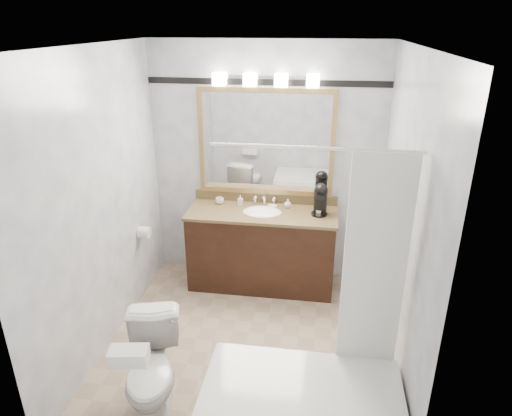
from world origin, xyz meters
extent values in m
cube|color=tan|center=(0.00, 0.00, -0.01)|extent=(2.40, 2.60, 0.01)
cube|color=white|center=(0.00, 0.00, 2.50)|extent=(2.40, 2.60, 0.01)
cube|color=silver|center=(0.00, 1.30, 1.25)|extent=(2.40, 0.01, 2.50)
cube|color=silver|center=(0.00, -1.30, 1.25)|extent=(2.40, 0.01, 2.50)
cube|color=silver|center=(-1.20, 0.00, 1.25)|extent=(0.01, 2.60, 2.50)
cube|color=silver|center=(1.20, 0.00, 1.25)|extent=(0.01, 2.60, 2.50)
cube|color=black|center=(0.00, 1.01, 0.41)|extent=(1.50, 0.55, 0.82)
cube|color=#987947|center=(0.00, 1.01, 0.83)|extent=(1.53, 0.58, 0.03)
cube|color=#987947|center=(0.00, 1.29, 0.90)|extent=(1.53, 0.03, 0.10)
ellipsoid|color=white|center=(0.00, 1.01, 0.82)|extent=(0.44, 0.34, 0.14)
cube|color=#AA894C|center=(0.00, 1.28, 2.02)|extent=(1.40, 0.04, 0.05)
cube|color=#AA894C|center=(0.00, 1.28, 0.97)|extent=(1.40, 0.04, 0.05)
cube|color=#AA894C|center=(-0.68, 1.28, 1.50)|extent=(0.05, 0.04, 1.00)
cube|color=#AA894C|center=(0.68, 1.28, 1.50)|extent=(0.05, 0.04, 1.00)
cube|color=white|center=(0.00, 1.29, 1.50)|extent=(1.30, 0.01, 1.00)
cube|color=silver|center=(0.00, 1.27, 2.15)|extent=(0.90, 0.05, 0.03)
cube|color=white|center=(-0.45, 1.22, 2.13)|extent=(0.12, 0.12, 0.12)
cube|color=white|center=(-0.15, 1.22, 2.13)|extent=(0.12, 0.12, 0.12)
cube|color=white|center=(0.15, 1.22, 2.13)|extent=(0.12, 0.12, 0.12)
cube|color=white|center=(0.45, 1.22, 2.13)|extent=(0.12, 0.12, 0.12)
cube|color=black|center=(0.00, 1.29, 2.10)|extent=(2.40, 0.01, 0.06)
cube|color=white|center=(0.53, -0.92, 0.23)|extent=(1.30, 0.72, 0.45)
cylinder|color=silver|center=(0.53, -0.54, 1.95)|extent=(1.30, 0.02, 0.02)
cube|color=white|center=(0.95, -0.55, 1.18)|extent=(0.40, 0.04, 1.55)
cylinder|color=white|center=(-1.14, 0.66, 0.70)|extent=(0.11, 0.12, 0.12)
imported|color=white|center=(-0.54, -0.81, 0.35)|extent=(0.55, 0.76, 0.70)
cube|color=white|center=(-0.54, -1.12, 0.74)|extent=(0.26, 0.17, 0.10)
cylinder|color=black|center=(0.58, 1.02, 0.86)|extent=(0.16, 0.16, 0.02)
cylinder|color=black|center=(0.58, 1.07, 0.98)|extent=(0.13, 0.13, 0.23)
sphere|color=black|center=(0.58, 1.07, 1.09)|extent=(0.14, 0.14, 0.14)
cube|color=black|center=(0.57, 1.00, 1.05)|extent=(0.10, 0.10, 0.04)
cylinder|color=silver|center=(0.57, 1.00, 0.89)|extent=(0.05, 0.05, 0.05)
imported|color=white|center=(-0.48, 1.17, 0.88)|extent=(0.11, 0.11, 0.07)
imported|color=white|center=(-0.25, 1.16, 0.90)|extent=(0.05, 0.05, 0.11)
imported|color=white|center=(0.25, 1.17, 0.90)|extent=(0.09, 0.09, 0.09)
cube|color=beige|center=(0.09, 1.13, 0.86)|extent=(0.10, 0.07, 0.03)
camera|label=1|loc=(0.57, -3.23, 2.67)|focal=32.00mm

